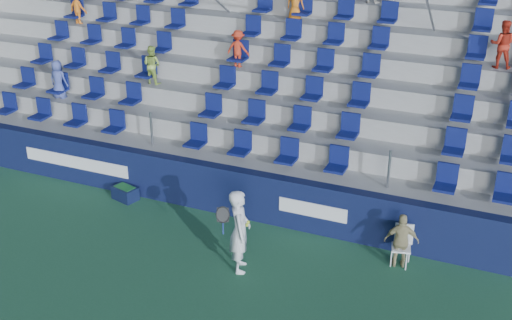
# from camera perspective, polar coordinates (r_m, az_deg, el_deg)

# --- Properties ---
(ground) EXTENTS (70.00, 70.00, 0.00)m
(ground) POSITION_cam_1_polar(r_m,az_deg,el_deg) (12.97, -5.83, -11.46)
(ground) COLOR #2A6340
(ground) RESTS_ON ground
(sponsor_wall) EXTENTS (24.00, 0.32, 1.20)m
(sponsor_wall) POSITION_cam_1_polar(r_m,az_deg,el_deg) (15.06, -0.17, -3.19)
(sponsor_wall) COLOR #11183E
(sponsor_wall) RESTS_ON ground
(grandstand) EXTENTS (24.00, 8.17, 6.63)m
(grandstand) POSITION_cam_1_polar(r_m,az_deg,el_deg) (18.93, 6.01, 7.56)
(grandstand) COLOR #9B9B96
(grandstand) RESTS_ON ground
(tennis_player) EXTENTS (0.73, 0.78, 1.81)m
(tennis_player) POSITION_cam_1_polar(r_m,az_deg,el_deg) (13.05, -1.46, -6.31)
(tennis_player) COLOR silver
(tennis_player) RESTS_ON ground
(line_judge_chair) EXTENTS (0.46, 0.47, 0.88)m
(line_judge_chair) POSITION_cam_1_polar(r_m,az_deg,el_deg) (13.81, 12.89, -7.09)
(line_judge_chair) COLOR white
(line_judge_chair) RESTS_ON ground
(line_judge) EXTENTS (0.76, 0.46, 1.21)m
(line_judge) POSITION_cam_1_polar(r_m,az_deg,el_deg) (13.64, 12.81, -7.01)
(line_judge) COLOR tan
(line_judge) RESTS_ON ground
(ball_bin) EXTENTS (0.71, 0.56, 0.35)m
(ball_bin) POSITION_cam_1_polar(r_m,az_deg,el_deg) (16.43, -11.55, -2.84)
(ball_bin) COLOR #0E1635
(ball_bin) RESTS_ON ground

